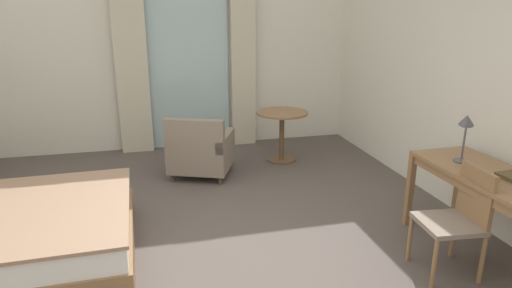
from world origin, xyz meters
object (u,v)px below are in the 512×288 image
desk_chair (459,215)px  desk_lamp (466,127)px  writing_desk (494,185)px  armchair_by_window (201,151)px  bed (0,237)px  round_cafe_table (282,124)px

desk_chair → desk_lamp: bearing=53.5°
writing_desk → armchair_by_window: armchair_by_window is taller
bed → round_cafe_table: (3.07, 2.01, 0.27)m
round_cafe_table → armchair_by_window: bearing=-164.9°
round_cafe_table → bed: bearing=-146.8°
armchair_by_window → desk_lamp: bearing=-45.5°
desk_lamp → round_cafe_table: (-0.93, 2.48, -0.54)m
bed → writing_desk: 4.13m
writing_desk → armchair_by_window: 3.36m
bed → desk_lamp: size_ratio=4.74×
bed → writing_desk: (4.02, -0.87, 0.42)m
writing_desk → desk_lamp: 0.56m
desk_lamp → armchair_by_window: bearing=134.5°
desk_lamp → writing_desk: bearing=-87.8°
desk_chair → armchair_by_window: size_ratio=0.95×
writing_desk → bed: bearing=167.8°
bed → desk_chair: 3.77m
desk_lamp → round_cafe_table: 2.71m
armchair_by_window → round_cafe_table: 1.25m
bed → round_cafe_table: bearing=33.2°
bed → armchair_by_window: bearing=41.9°
writing_desk → desk_chair: desk_chair is taller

